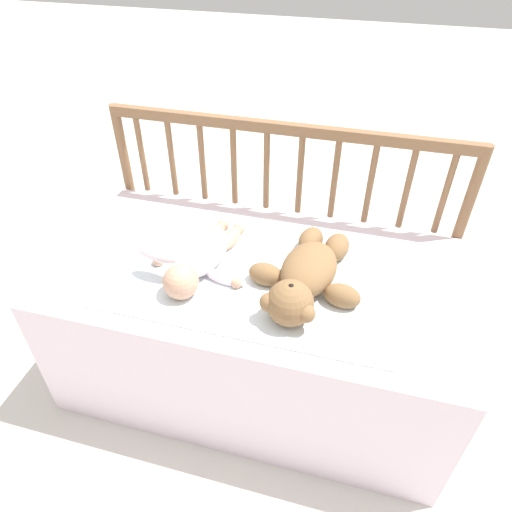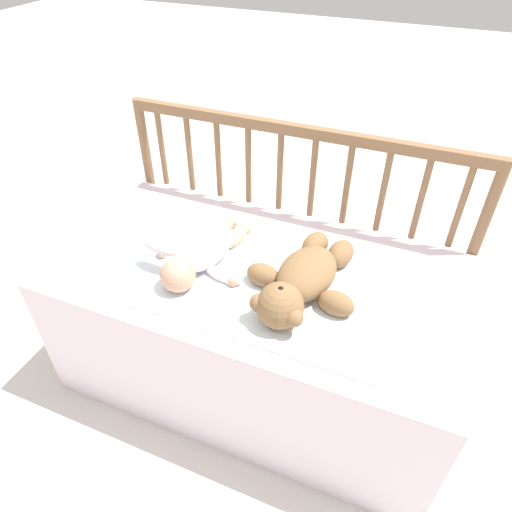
% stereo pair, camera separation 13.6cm
% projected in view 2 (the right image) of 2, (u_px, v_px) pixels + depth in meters
% --- Properties ---
extents(ground_plane, '(12.00, 12.00, 0.00)m').
position_uv_depth(ground_plane, '(256.00, 371.00, 1.72)').
color(ground_plane, silver).
extents(crib_mattress, '(1.26, 0.67, 0.50)m').
position_uv_depth(crib_mattress, '(256.00, 326.00, 1.56)').
color(crib_mattress, silver).
rests_on(crib_mattress, ground_plane).
extents(crib_rail, '(1.26, 0.04, 0.83)m').
position_uv_depth(crib_rail, '(295.00, 189.00, 1.60)').
color(crib_rail, brown).
rests_on(crib_rail, ground_plane).
extents(blanket, '(0.85, 0.54, 0.01)m').
position_uv_depth(blanket, '(255.00, 272.00, 1.40)').
color(blanket, white).
rests_on(blanket, crib_mattress).
extents(teddy_bear, '(0.34, 0.45, 0.13)m').
position_uv_depth(teddy_bear, '(302.00, 280.00, 1.29)').
color(teddy_bear, olive).
rests_on(teddy_bear, crib_mattress).
extents(baby, '(0.33, 0.41, 0.11)m').
position_uv_depth(baby, '(203.00, 253.00, 1.40)').
color(baby, white).
rests_on(baby, crib_mattress).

